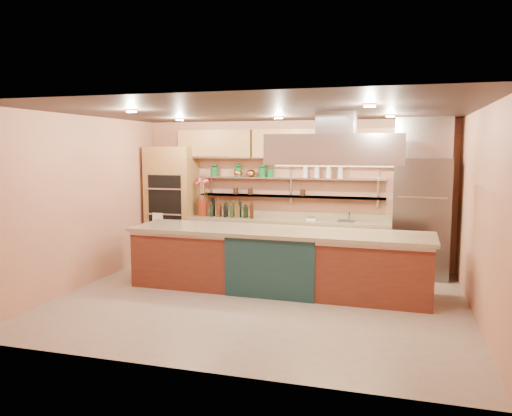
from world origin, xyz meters
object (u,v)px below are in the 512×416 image
(refrigerator, at_px, (421,218))
(flower_vase, at_px, (202,207))
(island, at_px, (277,260))
(copper_kettle, at_px, (251,173))
(kitchen_scale, at_px, (311,218))
(green_canister, at_px, (271,173))

(refrigerator, xyz_separation_m, flower_vase, (-4.13, 0.01, 0.05))
(island, xyz_separation_m, flower_vase, (-1.92, 1.56, 0.61))
(island, distance_m, copper_kettle, 2.41)
(refrigerator, bearing_deg, kitchen_scale, 179.70)
(refrigerator, distance_m, kitchen_scale, 1.94)
(kitchen_scale, relative_size, green_canister, 1.03)
(copper_kettle, height_order, green_canister, green_canister)
(flower_vase, distance_m, green_canister, 1.53)
(island, xyz_separation_m, green_canister, (-0.57, 1.78, 1.31))
(kitchen_scale, bearing_deg, copper_kettle, 160.90)
(island, distance_m, flower_vase, 2.55)
(island, bearing_deg, kitchen_scale, 81.28)
(copper_kettle, bearing_deg, refrigerator, -4.13)
(refrigerator, xyz_separation_m, kitchen_scale, (-1.94, 0.01, -0.07))
(refrigerator, height_order, kitchen_scale, refrigerator)
(kitchen_scale, relative_size, copper_kettle, 0.95)
(island, distance_m, green_canister, 2.28)
(kitchen_scale, distance_m, green_canister, 1.20)
(kitchen_scale, bearing_deg, refrigerator, -9.37)
(kitchen_scale, bearing_deg, green_canister, 156.36)
(flower_vase, distance_m, copper_kettle, 1.19)
(green_canister, bearing_deg, flower_vase, -170.68)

